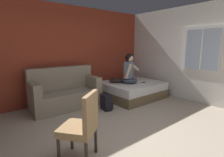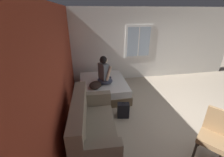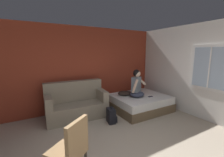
# 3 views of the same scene
# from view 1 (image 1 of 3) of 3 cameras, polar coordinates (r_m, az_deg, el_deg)

# --- Properties ---
(ground_plane) EXTENTS (40.00, 40.00, 0.00)m
(ground_plane) POSITION_cam_1_polar(r_m,az_deg,el_deg) (3.16, 9.49, -19.73)
(ground_plane) COLOR tan
(wall_back_accent) EXTENTS (10.64, 0.16, 2.70)m
(wall_back_accent) POSITION_cam_1_polar(r_m,az_deg,el_deg) (5.22, -15.73, 7.68)
(wall_back_accent) COLOR #993823
(wall_back_accent) RESTS_ON ground
(wall_side_with_window) EXTENTS (0.19, 7.25, 2.70)m
(wall_side_with_window) POSITION_cam_1_polar(r_m,az_deg,el_deg) (5.29, 31.47, 6.56)
(wall_side_with_window) COLOR silver
(wall_side_with_window) RESTS_ON ground
(bed) EXTENTS (1.75, 1.51, 0.48)m
(bed) POSITION_cam_1_polar(r_m,az_deg,el_deg) (5.48, 6.55, -3.67)
(bed) COLOR brown
(bed) RESTS_ON ground
(couch) EXTENTS (1.74, 0.90, 1.04)m
(couch) POSITION_cam_1_polar(r_m,az_deg,el_deg) (4.71, -15.15, -4.40)
(couch) COLOR gray
(couch) RESTS_ON ground
(side_chair) EXTENTS (0.65, 0.65, 0.98)m
(side_chair) POSITION_cam_1_polar(r_m,az_deg,el_deg) (2.51, -9.70, -14.49)
(side_chair) COLOR #382D23
(side_chair) RESTS_ON ground
(person_seated) EXTENTS (0.66, 0.63, 0.88)m
(person_seated) POSITION_cam_1_polar(r_m,az_deg,el_deg) (5.22, 5.72, 2.36)
(person_seated) COLOR #383D51
(person_seated) RESTS_ON bed
(backpack) EXTENTS (0.27, 0.33, 0.46)m
(backpack) POSITION_cam_1_polar(r_m,az_deg,el_deg) (4.41, -1.86, -7.79)
(backpack) COLOR black
(backpack) RESTS_ON ground
(throw_pillow) EXTENTS (0.55, 0.47, 0.14)m
(throw_pillow) POSITION_cam_1_polar(r_m,az_deg,el_deg) (5.33, 1.50, -0.54)
(throw_pillow) COLOR #2D231E
(throw_pillow) RESTS_ON bed
(cell_phone) EXTENTS (0.15, 0.09, 0.01)m
(cell_phone) POSITION_cam_1_polar(r_m,az_deg,el_deg) (5.39, 10.26, -1.29)
(cell_phone) COLOR black
(cell_phone) RESTS_ON bed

